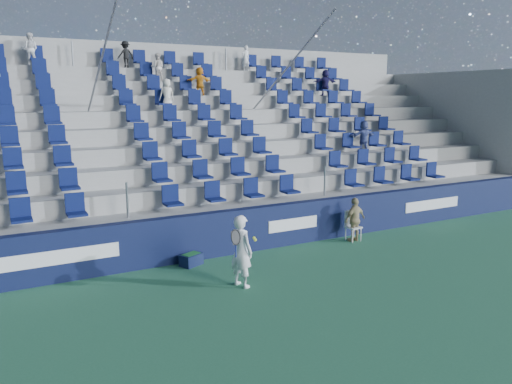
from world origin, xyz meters
TOP-DOWN VIEW (x-y plane):
  - ground at (0.00, 0.00)m, footprint 70.00×70.00m
  - sponsor_wall at (0.00, 3.15)m, footprint 24.00×0.32m
  - grandstand at (-0.00, 8.24)m, footprint 24.00×8.17m
  - tennis_player at (-1.19, 0.90)m, footprint 0.69×0.70m
  - line_judge_chair at (3.31, 2.64)m, footprint 0.43×0.44m
  - line_judge at (3.31, 2.50)m, footprint 0.79×0.41m
  - ball_bin at (-1.68, 2.75)m, footprint 0.63×0.54m

SIDE VIEW (x-z plane):
  - ground at x=0.00m, z-range 0.00..0.00m
  - ball_bin at x=-1.68m, z-range 0.01..0.32m
  - line_judge_chair at x=3.31m, z-range 0.06..0.95m
  - sponsor_wall at x=0.00m, z-range 0.00..1.20m
  - line_judge at x=3.31m, z-range 0.00..1.30m
  - tennis_player at x=-1.19m, z-range 0.00..1.64m
  - grandstand at x=0.00m, z-range -1.18..5.45m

